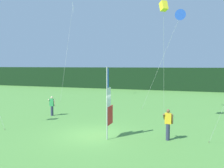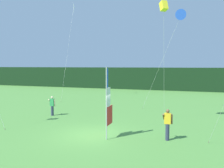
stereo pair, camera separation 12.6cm
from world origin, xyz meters
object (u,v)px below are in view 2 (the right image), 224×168
object	(u,v)px
person_near_banner	(168,124)
kite_blue_delta_4	(181,15)
kite_yellow_box_3	(164,7)
kite_white_diamond_6	(72,16)
banner_flag	(108,104)
person_mid_field	(52,105)

from	to	relation	value
person_near_banner	kite_blue_delta_4	bearing A→B (deg)	89.42
kite_yellow_box_3	kite_blue_delta_4	bearing A→B (deg)	79.60
kite_white_diamond_6	kite_yellow_box_3	bearing A→B (deg)	-38.89
banner_flag	kite_blue_delta_4	distance (m)	11.88
person_mid_field	kite_white_diamond_6	size ratio (longest dim) A/B	0.13
person_mid_field	kite_white_diamond_6	distance (m)	14.22
person_mid_field	kite_white_diamond_6	xyz separation A→B (m)	(-3.42, 10.11, 9.40)
person_near_banner	kite_blue_delta_4	distance (m)	11.51
banner_flag	kite_white_diamond_6	distance (m)	19.48
person_mid_field	kite_yellow_box_3	world-z (taller)	kite_yellow_box_3
kite_blue_delta_4	banner_flag	bearing A→B (deg)	-109.87
kite_yellow_box_3	banner_flag	bearing A→B (deg)	-118.94
person_mid_field	kite_white_diamond_6	world-z (taller)	kite_white_diamond_6
person_near_banner	kite_yellow_box_3	bearing A→B (deg)	101.85
person_near_banner	person_mid_field	xyz separation A→B (m)	(-9.83, 3.74, -0.08)
person_mid_field	kite_blue_delta_4	xyz separation A→B (m)	(9.92, 4.88, 7.70)
person_near_banner	person_mid_field	bearing A→B (deg)	159.17
person_mid_field	kite_blue_delta_4	distance (m)	13.47
kite_yellow_box_3	kite_white_diamond_6	distance (m)	16.13
kite_white_diamond_6	banner_flag	bearing A→B (deg)	-55.50
kite_yellow_box_3	kite_white_diamond_6	bearing A→B (deg)	141.11
kite_yellow_box_3	kite_white_diamond_6	world-z (taller)	kite_white_diamond_6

